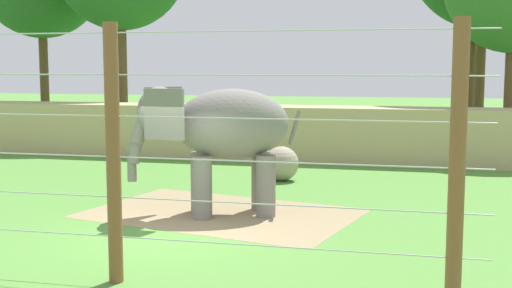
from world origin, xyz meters
TOP-DOWN VIEW (x-y plane):
  - ground_plane at (0.00, 0.00)m, footprint 120.00×120.00m
  - dirt_patch at (0.46, 2.28)m, footprint 6.70×5.16m
  - embankment_wall at (0.00, 11.22)m, footprint 36.00×1.80m
  - elephant at (0.44, 2.17)m, footprint 3.72×2.39m
  - enrichment_ball at (0.96, 6.88)m, footprint 1.02×1.02m
  - cable_fence at (0.07, -2.78)m, footprint 11.57×0.23m

SIDE VIEW (x-z plane):
  - ground_plane at x=0.00m, z-range 0.00..0.00m
  - dirt_patch at x=0.46m, z-range 0.00..0.01m
  - enrichment_ball at x=0.96m, z-range 0.00..1.02m
  - embankment_wall at x=0.00m, z-range 0.00..1.93m
  - elephant at x=0.44m, z-range 0.47..3.38m
  - cable_fence at x=0.07m, z-range 0.01..4.03m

